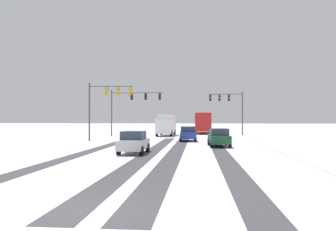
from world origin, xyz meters
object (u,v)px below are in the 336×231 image
Objects in this scene: car_silver_third at (134,142)px; car_dark_green_second at (219,137)px; traffic_signal_far_right at (229,103)px; car_blue_lead at (188,134)px; traffic_signal_near_left at (106,98)px; traffic_signal_far_left at (132,102)px; box_truck_delivery at (166,124)px; bus_oncoming at (203,121)px.

car_dark_green_second is at bearing 45.58° from car_silver_third.
car_blue_lead is at bearing -113.25° from traffic_signal_far_right.
car_dark_green_second is at bearing -66.97° from car_blue_lead.
traffic_signal_near_left and traffic_signal_far_left have the same top height.
car_silver_third is at bearing -67.04° from traffic_signal_near_left.
box_truck_delivery is at bearing 89.95° from car_silver_third.
car_silver_third is (-9.22, -27.00, -3.94)m from traffic_signal_far_right.
car_dark_green_second is (11.11, -16.43, -4.01)m from traffic_signal_far_left.
traffic_signal_near_left reaches higher than car_silver_third.
traffic_signal_far_left reaches higher than bus_oncoming.
car_dark_green_second is at bearing -70.73° from box_truck_delivery.
car_dark_green_second is at bearing -27.95° from traffic_signal_near_left.
car_silver_third is (5.53, -13.06, -3.94)m from traffic_signal_near_left.
car_silver_third is (-6.53, -6.66, 0.00)m from car_dark_green_second.
traffic_signal_far_right is 20.89m from car_dark_green_second.
traffic_signal_far_right is 0.89× the size of traffic_signal_far_left.
traffic_signal_far_right is at bearing 15.81° from traffic_signal_far_left.
traffic_signal_far_right reaches higher than box_truck_delivery.
traffic_signal_far_right is 20.29m from traffic_signal_near_left.
car_silver_third is at bearing -90.05° from box_truck_delivery.
bus_oncoming reaches higher than car_blue_lead.
bus_oncoming is (-3.73, 6.66, -2.77)m from traffic_signal_far_right.
traffic_signal_far_right is 9.86m from box_truck_delivery.
box_truck_delivery is (5.56, 12.21, -3.12)m from traffic_signal_near_left.
traffic_signal_far_right reaches higher than car_silver_third.
traffic_signal_far_right is at bearing -60.73° from bus_oncoming.
bus_oncoming is (10.06, 10.56, -2.84)m from traffic_signal_far_left.
box_truck_delivery reaches higher than car_blue_lead.
traffic_signal_near_left is 0.87× the size of box_truck_delivery.
traffic_signal_far_left is (0.96, 10.03, 0.07)m from traffic_signal_near_left.
car_blue_lead and car_silver_third have the same top height.
traffic_signal_far_left is 14.86m from bus_oncoming.
traffic_signal_far_right is 14.34m from traffic_signal_far_left.
car_dark_green_second is 19.73m from box_truck_delivery.
traffic_signal_near_left is at bearing -175.71° from car_blue_lead.
traffic_signal_far_right is 1.55× the size of car_dark_green_second.
car_blue_lead is 14.19m from car_silver_third.
car_silver_third is at bearing -108.85° from traffic_signal_far_right.
car_dark_green_second is (-2.69, -20.34, -3.94)m from traffic_signal_far_right.
car_blue_lead is (9.05, 0.68, -3.94)m from traffic_signal_near_left.
traffic_signal_near_left is at bearing -136.63° from traffic_signal_far_right.
car_dark_green_second is (12.06, -6.40, -3.94)m from traffic_signal_near_left.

